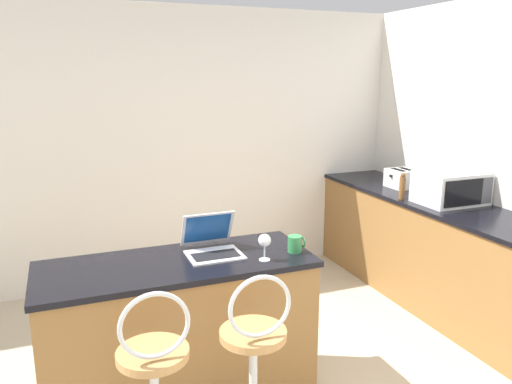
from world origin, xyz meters
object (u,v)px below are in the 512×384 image
at_px(toaster, 402,178).
at_px(mug_green, 295,244).
at_px(laptop, 211,243).
at_px(mug_red, 437,186).
at_px(wine_glass_short, 265,241).
at_px(bar_stool_far, 254,372).
at_px(pepper_mill, 402,187).
at_px(microwave, 451,188).

distance_m(toaster, mug_green, 2.11).
relative_size(laptop, mug_green, 3.27).
height_order(toaster, mug_green, toaster).
height_order(mug_green, mug_red, mug_green).
bearing_deg(wine_glass_short, mug_red, 25.87).
height_order(bar_stool_far, toaster, toaster).
xyz_separation_m(laptop, wine_glass_short, (0.25, -0.24, 0.05)).
bearing_deg(mug_green, pepper_mill, 30.70).
xyz_separation_m(mug_red, wine_glass_short, (-2.16, -1.05, 0.06)).
bearing_deg(toaster, laptop, -154.40).
xyz_separation_m(mug_green, mug_red, (1.94, 0.99, -0.00)).
xyz_separation_m(mug_green, pepper_mill, (1.44, 0.85, 0.06)).
bearing_deg(wine_glass_short, mug_green, 15.08).
distance_m(bar_stool_far, mug_green, 0.81).
height_order(mug_green, wine_glass_short, wine_glass_short).
relative_size(laptop, mug_red, 3.42).
relative_size(bar_stool_far, mug_red, 10.79).
height_order(laptop, microwave, microwave).
xyz_separation_m(bar_stool_far, laptop, (-0.02, 0.65, 0.48)).
xyz_separation_m(microwave, wine_glass_short, (-1.94, -0.65, -0.02)).
relative_size(pepper_mill, wine_glass_short, 1.47).
height_order(laptop, pepper_mill, laptop).
bearing_deg(pepper_mill, microwave, -43.09).
relative_size(bar_stool_far, toaster, 4.09).
xyz_separation_m(laptop, toaster, (2.19, 1.05, 0.03)).
bearing_deg(microwave, laptop, -169.43).
bearing_deg(microwave, bar_stool_far, -153.94).
bearing_deg(mug_red, microwave, -118.39).
height_order(microwave, toaster, microwave).
bearing_deg(mug_green, wine_glass_short, -164.92).
bearing_deg(mug_green, mug_red, 27.02).
distance_m(toaster, mug_red, 0.33).
bearing_deg(mug_red, bar_stool_far, -148.50).
bearing_deg(toaster, mug_green, -144.48).
relative_size(bar_stool_far, wine_glass_short, 6.70).
xyz_separation_m(microwave, pepper_mill, (-0.28, 0.27, -0.02)).
relative_size(microwave, mug_green, 5.18).
relative_size(bar_stool_far, microwave, 1.99).
bearing_deg(wine_glass_short, bar_stool_far, -118.70).
bearing_deg(laptop, pepper_mill, 19.49).
relative_size(toaster, mug_red, 2.64).
bearing_deg(microwave, mug_red, 61.61).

